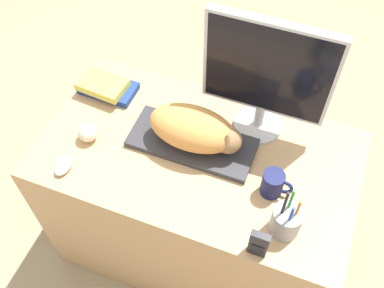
{
  "coord_description": "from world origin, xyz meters",
  "views": [
    {
      "loc": [
        0.31,
        -0.55,
        2.08
      ],
      "look_at": [
        -0.01,
        0.31,
        0.83
      ],
      "focal_mm": 42.0,
      "sensor_mm": 36.0,
      "label": 1
    }
  ],
  "objects_px": {
    "coffee_mug": "(273,184)",
    "pen_cup": "(286,221)",
    "baseball": "(88,133)",
    "cat": "(196,129)",
    "keyboard": "(192,143)",
    "phone": "(258,244)",
    "computer_mouse": "(64,165)",
    "book_stack": "(106,86)",
    "monitor": "(267,74)"
  },
  "relations": [
    {
      "from": "computer_mouse",
      "to": "keyboard",
      "type": "bearing_deg",
      "value": 33.59
    },
    {
      "from": "computer_mouse",
      "to": "pen_cup",
      "type": "distance_m",
      "value": 0.77
    },
    {
      "from": "cat",
      "to": "monitor",
      "type": "distance_m",
      "value": 0.3
    },
    {
      "from": "cat",
      "to": "baseball",
      "type": "xyz_separation_m",
      "value": [
        -0.38,
        -0.11,
        -0.06
      ]
    },
    {
      "from": "pen_cup",
      "to": "phone",
      "type": "bearing_deg",
      "value": -118.76
    },
    {
      "from": "keyboard",
      "to": "phone",
      "type": "bearing_deg",
      "value": -43.33
    },
    {
      "from": "coffee_mug",
      "to": "monitor",
      "type": "bearing_deg",
      "value": 115.66
    },
    {
      "from": "baseball",
      "to": "phone",
      "type": "bearing_deg",
      "value": -16.4
    },
    {
      "from": "pen_cup",
      "to": "baseball",
      "type": "height_order",
      "value": "pen_cup"
    },
    {
      "from": "keyboard",
      "to": "cat",
      "type": "distance_m",
      "value": 0.09
    },
    {
      "from": "cat",
      "to": "computer_mouse",
      "type": "relative_size",
      "value": 3.69
    },
    {
      "from": "keyboard",
      "to": "coffee_mug",
      "type": "relative_size",
      "value": 4.25
    },
    {
      "from": "computer_mouse",
      "to": "cat",
      "type": "bearing_deg",
      "value": 32.64
    },
    {
      "from": "coffee_mug",
      "to": "pen_cup",
      "type": "xyz_separation_m",
      "value": [
        0.07,
        -0.12,
        0.01
      ]
    },
    {
      "from": "coffee_mug",
      "to": "pen_cup",
      "type": "distance_m",
      "value": 0.14
    },
    {
      "from": "coffee_mug",
      "to": "pen_cup",
      "type": "bearing_deg",
      "value": -59.27
    },
    {
      "from": "phone",
      "to": "book_stack",
      "type": "bearing_deg",
      "value": 149.55
    },
    {
      "from": "keyboard",
      "to": "computer_mouse",
      "type": "height_order",
      "value": "computer_mouse"
    },
    {
      "from": "keyboard",
      "to": "phone",
      "type": "distance_m",
      "value": 0.46
    },
    {
      "from": "cat",
      "to": "phone",
      "type": "distance_m",
      "value": 0.45
    },
    {
      "from": "baseball",
      "to": "book_stack",
      "type": "relative_size",
      "value": 0.32
    },
    {
      "from": "baseball",
      "to": "monitor",
      "type": "bearing_deg",
      "value": 26.24
    },
    {
      "from": "keyboard",
      "to": "coffee_mug",
      "type": "bearing_deg",
      "value": -15.26
    },
    {
      "from": "monitor",
      "to": "computer_mouse",
      "type": "relative_size",
      "value": 5.28
    },
    {
      "from": "keyboard",
      "to": "pen_cup",
      "type": "relative_size",
      "value": 2.01
    },
    {
      "from": "keyboard",
      "to": "baseball",
      "type": "bearing_deg",
      "value": -163.28
    },
    {
      "from": "monitor",
      "to": "computer_mouse",
      "type": "distance_m",
      "value": 0.76
    },
    {
      "from": "phone",
      "to": "book_stack",
      "type": "distance_m",
      "value": 0.86
    },
    {
      "from": "phone",
      "to": "coffee_mug",
      "type": "bearing_deg",
      "value": 93.18
    },
    {
      "from": "computer_mouse",
      "to": "coffee_mug",
      "type": "relative_size",
      "value": 0.85
    },
    {
      "from": "keyboard",
      "to": "phone",
      "type": "xyz_separation_m",
      "value": [
        0.33,
        -0.31,
        0.05
      ]
    },
    {
      "from": "keyboard",
      "to": "cat",
      "type": "relative_size",
      "value": 1.35
    },
    {
      "from": "monitor",
      "to": "book_stack",
      "type": "bearing_deg",
      "value": -175.91
    },
    {
      "from": "coffee_mug",
      "to": "book_stack",
      "type": "bearing_deg",
      "value": 163.91
    },
    {
      "from": "monitor",
      "to": "phone",
      "type": "bearing_deg",
      "value": -74.33
    },
    {
      "from": "cat",
      "to": "phone",
      "type": "bearing_deg",
      "value": -44.57
    },
    {
      "from": "phone",
      "to": "monitor",
      "type": "bearing_deg",
      "value": 105.67
    },
    {
      "from": "cat",
      "to": "computer_mouse",
      "type": "height_order",
      "value": "cat"
    },
    {
      "from": "pen_cup",
      "to": "book_stack",
      "type": "height_order",
      "value": "pen_cup"
    },
    {
      "from": "pen_cup",
      "to": "baseball",
      "type": "relative_size",
      "value": 3.2
    },
    {
      "from": "monitor",
      "to": "coffee_mug",
      "type": "relative_size",
      "value": 4.49
    },
    {
      "from": "monitor",
      "to": "pen_cup",
      "type": "bearing_deg",
      "value": -62.67
    },
    {
      "from": "pen_cup",
      "to": "monitor",
      "type": "bearing_deg",
      "value": 117.33
    },
    {
      "from": "baseball",
      "to": "cat",
      "type": "bearing_deg",
      "value": 16.13
    },
    {
      "from": "keyboard",
      "to": "monitor",
      "type": "xyz_separation_m",
      "value": [
        0.2,
        0.17,
        0.26
      ]
    },
    {
      "from": "baseball",
      "to": "book_stack",
      "type": "xyz_separation_m",
      "value": [
        -0.05,
        0.23,
        -0.01
      ]
    },
    {
      "from": "keyboard",
      "to": "coffee_mug",
      "type": "distance_m",
      "value": 0.33
    },
    {
      "from": "baseball",
      "to": "book_stack",
      "type": "bearing_deg",
      "value": 101.82
    },
    {
      "from": "cat",
      "to": "pen_cup",
      "type": "xyz_separation_m",
      "value": [
        0.38,
        -0.21,
        -0.04
      ]
    },
    {
      "from": "pen_cup",
      "to": "cat",
      "type": "bearing_deg",
      "value": 151.23
    }
  ]
}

